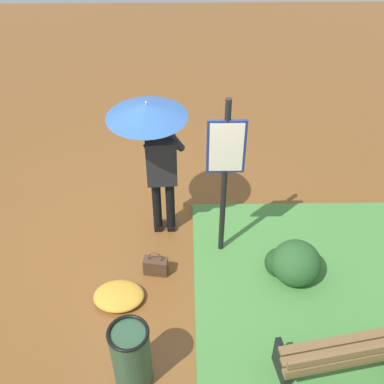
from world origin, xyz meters
name	(u,v)px	position (x,y,z in m)	size (l,w,h in m)	color
ground_plane	(149,234)	(0.00, 0.00, 0.00)	(18.00, 18.00, 0.00)	brown
person_with_umbrella	(153,137)	(-0.14, -0.10, 1.55)	(0.96, 0.96, 2.04)	black
info_sign_post	(225,165)	(-0.98, 0.32, 1.44)	(0.44, 0.07, 2.30)	black
handbag	(156,266)	(-0.13, 0.68, 0.13)	(0.32, 0.18, 0.37)	#4C3323
park_bench	(348,357)	(-2.13, 2.15, 0.40)	(1.40, 0.61, 0.75)	black
trash_bin	(131,356)	(0.04, 2.11, 0.42)	(0.42, 0.42, 0.83)	#2D5138
shrub_cluster	(293,263)	(-1.83, 0.77, 0.26)	(0.67, 0.61, 0.55)	#285628
leaf_pile_by_bench	(119,296)	(0.30, 1.10, 0.07)	(0.61, 0.49, 0.13)	gold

